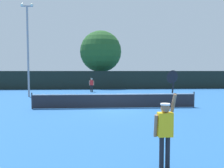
# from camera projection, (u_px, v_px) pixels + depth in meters

# --- Properties ---
(ground_plane) EXTENTS (120.00, 120.00, 0.00)m
(ground_plane) POSITION_uv_depth(u_px,v_px,m) (115.00, 108.00, 14.82)
(ground_plane) COLOR #235693
(tennis_net) EXTENTS (10.95, 0.08, 1.07)m
(tennis_net) POSITION_uv_depth(u_px,v_px,m) (115.00, 100.00, 14.78)
(tennis_net) COLOR #232328
(tennis_net) RESTS_ON ground
(perimeter_fence) EXTENTS (37.48, 0.12, 2.43)m
(perimeter_fence) POSITION_uv_depth(u_px,v_px,m) (106.00, 80.00, 29.65)
(perimeter_fence) COLOR black
(perimeter_fence) RESTS_ON ground
(player_serving) EXTENTS (0.68, 0.40, 2.54)m
(player_serving) POSITION_uv_depth(u_px,v_px,m) (165.00, 125.00, 5.68)
(player_serving) COLOR yellow
(player_serving) RESTS_ON ground
(player_receiving) EXTENTS (0.57, 0.23, 1.58)m
(player_receiving) POSITION_uv_depth(u_px,v_px,m) (92.00, 84.00, 25.82)
(player_receiving) COLOR red
(player_receiving) RESTS_ON ground
(tennis_ball) EXTENTS (0.07, 0.07, 0.07)m
(tennis_ball) POSITION_uv_depth(u_px,v_px,m) (149.00, 102.00, 17.42)
(tennis_ball) COLOR #CCE033
(tennis_ball) RESTS_ON ground
(light_pole) EXTENTS (1.18, 0.28, 8.80)m
(light_pole) POSITION_uv_depth(u_px,v_px,m) (28.00, 44.00, 20.91)
(light_pole) COLOR gray
(light_pole) RESTS_ON ground
(large_tree) EXTENTS (6.16, 6.16, 8.40)m
(large_tree) POSITION_uv_depth(u_px,v_px,m) (101.00, 52.00, 33.01)
(large_tree) COLOR brown
(large_tree) RESTS_ON ground
(parked_car_near) EXTENTS (2.09, 4.28, 1.69)m
(parked_car_near) POSITION_uv_depth(u_px,v_px,m) (89.00, 81.00, 34.68)
(parked_car_near) COLOR red
(parked_car_near) RESTS_ON ground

